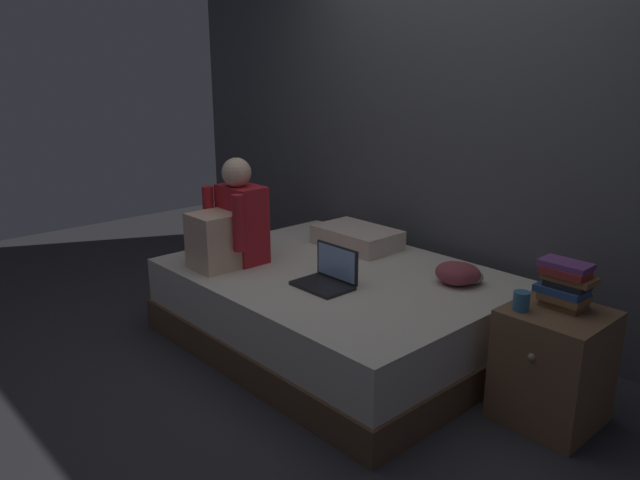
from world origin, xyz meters
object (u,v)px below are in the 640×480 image
(clothes_pile, at_px, (460,274))
(book_stack, at_px, (565,285))
(mug, at_px, (521,301))
(person_sitting, at_px, (230,225))
(laptop, at_px, (328,276))
(bed, at_px, (336,307))
(nightstand, at_px, (553,366))
(pillow, at_px, (357,237))

(clothes_pile, bearing_deg, book_stack, -10.59)
(book_stack, height_order, mug, book_stack)
(person_sitting, relative_size, laptop, 2.05)
(bed, height_order, clothes_pile, clothes_pile)
(nightstand, distance_m, laptop, 1.24)
(person_sitting, distance_m, mug, 1.77)
(nightstand, xyz_separation_m, laptop, (-1.16, -0.38, 0.24))
(nightstand, distance_m, person_sitting, 1.97)
(pillow, relative_size, book_stack, 2.24)
(laptop, distance_m, mug, 1.06)
(laptop, relative_size, clothes_pile, 1.30)
(clothes_pile, bearing_deg, person_sitting, -147.43)
(pillow, bearing_deg, person_sitting, -108.22)
(bed, xyz_separation_m, laptop, (0.14, -0.20, 0.29))
(nightstand, bearing_deg, bed, -172.24)
(nightstand, height_order, mug, mug)
(pillow, height_order, clothes_pile, same)
(nightstand, bearing_deg, pillow, 170.13)
(nightstand, bearing_deg, mug, -137.31)
(bed, xyz_separation_m, mug, (1.17, 0.06, 0.38))
(person_sitting, height_order, mug, person_sitting)
(pillow, distance_m, book_stack, 1.57)
(pillow, xyz_separation_m, clothes_pile, (0.89, -0.09, -0.00))
(laptop, bearing_deg, nightstand, 18.14)
(laptop, height_order, mug, laptop)
(nightstand, xyz_separation_m, person_sitting, (-1.84, -0.56, 0.43))
(book_stack, relative_size, clothes_pile, 1.01)
(pillow, bearing_deg, book_stack, -7.73)
(pillow, height_order, book_stack, book_stack)
(pillow, relative_size, clothes_pile, 2.27)
(book_stack, bearing_deg, laptop, -158.87)
(person_sitting, distance_m, pillow, 0.89)
(laptop, height_order, clothes_pile, laptop)
(pillow, bearing_deg, mug, -15.27)
(bed, relative_size, pillow, 3.57)
(bed, relative_size, clothes_pile, 8.09)
(mug, bearing_deg, person_sitting, -165.64)
(nightstand, height_order, laptop, laptop)
(person_sitting, relative_size, mug, 7.28)
(laptop, bearing_deg, mug, 14.17)
(person_sitting, bearing_deg, book_stack, 18.76)
(person_sitting, xyz_separation_m, clothes_pile, (1.17, 0.74, -0.19))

